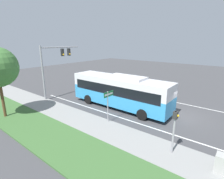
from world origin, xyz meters
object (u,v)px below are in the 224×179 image
(pedestrian_signal, at_px, (174,125))
(utility_cabinet, at_px, (221,163))
(signal_gantry, at_px, (54,61))
(street_sign, at_px, (108,101))
(bus, at_px, (120,90))

(pedestrian_signal, distance_m, utility_cabinet, 2.88)
(pedestrian_signal, bearing_deg, signal_gantry, 80.72)
(street_sign, bearing_deg, signal_gantry, 80.53)
(bus, bearing_deg, signal_gantry, 102.74)
(street_sign, relative_size, utility_cabinet, 2.90)
(bus, distance_m, utility_cabinet, 10.67)
(signal_gantry, relative_size, utility_cabinet, 6.51)
(street_sign, bearing_deg, utility_cabinet, -96.30)
(street_sign, distance_m, utility_cabinet, 8.48)
(bus, relative_size, signal_gantry, 1.73)
(bus, bearing_deg, street_sign, -158.79)
(bus, xyz_separation_m, utility_cabinet, (-4.36, -9.66, -1.28))
(utility_cabinet, bearing_deg, signal_gantry, 82.00)
(bus, height_order, pedestrian_signal, bus)
(signal_gantry, xyz_separation_m, utility_cabinet, (-2.51, -17.84, -3.81))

